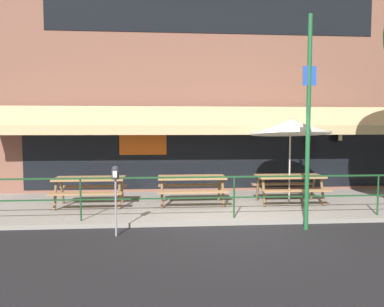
% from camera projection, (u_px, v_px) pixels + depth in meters
% --- Properties ---
extents(ground_plane, '(120.00, 120.00, 0.00)m').
position_uv_depth(ground_plane, '(236.00, 225.00, 8.31)').
color(ground_plane, black).
extents(patio_deck, '(15.00, 4.00, 0.10)m').
position_uv_depth(patio_deck, '(222.00, 205.00, 10.30)').
color(patio_deck, gray).
rests_on(patio_deck, ground).
extents(restaurant_building, '(15.00, 1.60, 8.36)m').
position_uv_depth(restaurant_building, '(212.00, 67.00, 12.23)').
color(restaurant_building, brown).
rests_on(restaurant_building, ground).
extents(patio_railing, '(13.84, 0.04, 0.97)m').
position_uv_depth(patio_railing, '(234.00, 188.00, 8.55)').
color(patio_railing, '#194723').
rests_on(patio_railing, patio_deck).
extents(picnic_table_left, '(1.80, 1.42, 0.76)m').
position_uv_depth(picnic_table_left, '(90.00, 184.00, 9.81)').
color(picnic_table_left, '#997047').
rests_on(picnic_table_left, patio_deck).
extents(picnic_table_centre, '(1.80, 1.42, 0.76)m').
position_uv_depth(picnic_table_centre, '(192.00, 182.00, 10.05)').
color(picnic_table_centre, '#997047').
rests_on(picnic_table_centre, patio_deck).
extents(picnic_table_right, '(1.80, 1.42, 0.76)m').
position_uv_depth(picnic_table_right, '(289.00, 181.00, 10.26)').
color(picnic_table_right, '#997047').
rests_on(picnic_table_right, patio_deck).
extents(patio_umbrella_right, '(2.14, 2.14, 2.38)m').
position_uv_depth(patio_umbrella_right, '(290.00, 127.00, 10.16)').
color(patio_umbrella_right, '#B7B2A8').
rests_on(patio_umbrella_right, patio_deck).
extents(parking_meter_near, '(0.15, 0.16, 1.42)m').
position_uv_depth(parking_meter_near, '(115.00, 179.00, 7.42)').
color(parking_meter_near, gray).
rests_on(parking_meter_near, ground).
extents(street_sign_pole, '(0.28, 0.09, 4.51)m').
position_uv_depth(street_sign_pole, '(308.00, 121.00, 7.81)').
color(street_sign_pole, '#1E6033').
rests_on(street_sign_pole, ground).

